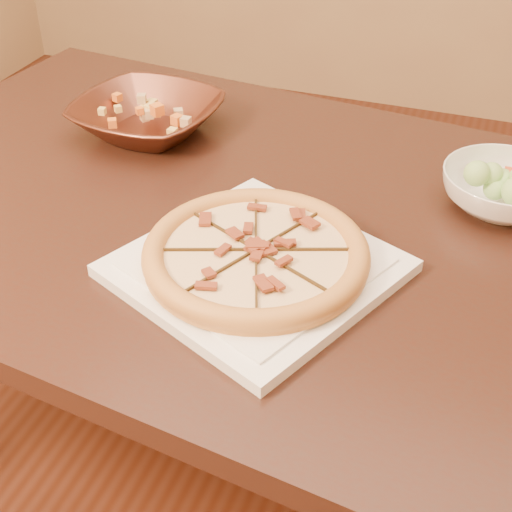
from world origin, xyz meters
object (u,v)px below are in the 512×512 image
(pizza, at_px, (256,254))
(bronze_bowl, at_px, (148,117))
(salad_bowl, at_px, (504,190))
(plate, at_px, (256,267))
(dining_table, at_px, (237,257))

(pizza, relative_size, bronze_bowl, 1.20)
(pizza, bearing_deg, salad_bowl, 44.13)
(plate, bearing_deg, pizza, 174.34)
(salad_bowl, bearing_deg, bronze_bowl, 176.34)
(dining_table, xyz_separation_m, pizza, (0.09, -0.16, 0.14))
(plate, relative_size, salad_bowl, 2.22)
(dining_table, relative_size, pizza, 4.70)
(dining_table, bearing_deg, plate, -60.23)
(dining_table, xyz_separation_m, bronze_bowl, (-0.24, 0.18, 0.14))
(plate, distance_m, salad_bowl, 0.42)
(salad_bowl, bearing_deg, dining_table, -161.00)
(bronze_bowl, relative_size, salad_bowl, 1.34)
(dining_table, relative_size, salad_bowl, 7.50)
(dining_table, relative_size, bronze_bowl, 5.61)
(bronze_bowl, bearing_deg, plate, -45.03)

